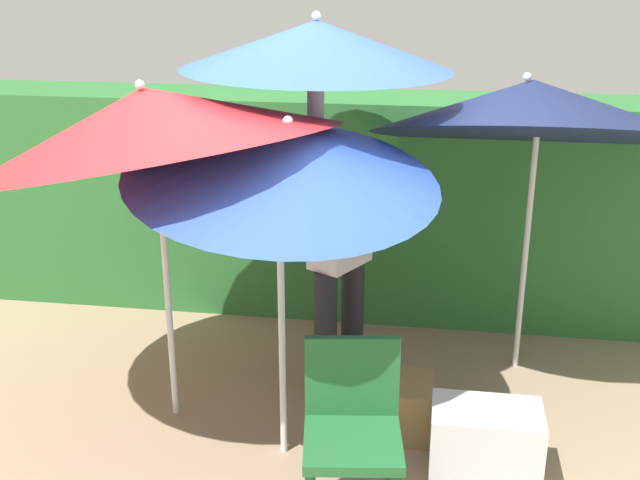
% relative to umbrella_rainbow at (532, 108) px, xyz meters
% --- Properties ---
extents(ground_plane, '(24.00, 24.00, 0.00)m').
position_rel_umbrella_rainbow_xyz_m(ground_plane, '(-1.13, -1.11, -1.69)').
color(ground_plane, '#9E8466').
extents(hedge_row, '(8.00, 0.70, 1.61)m').
position_rel_umbrella_rainbow_xyz_m(hedge_row, '(-1.13, 0.81, -0.89)').
color(hedge_row, '#2D7033').
rests_on(hedge_row, ground_plane).
extents(umbrella_rainbow, '(1.90, 1.92, 2.10)m').
position_rel_umbrella_rainbow_xyz_m(umbrella_rainbow, '(0.00, 0.00, 0.00)').
color(umbrella_rainbow, silver).
rests_on(umbrella_rainbow, ground_plane).
extents(umbrella_orange, '(1.48, 1.48, 2.26)m').
position_rel_umbrella_rainbow_xyz_m(umbrella_orange, '(-1.21, -0.45, 0.38)').
color(umbrella_orange, silver).
rests_on(umbrella_orange, ground_plane).
extents(umbrella_yellow, '(1.57, 1.55, 1.97)m').
position_rel_umbrella_rainbow_xyz_m(umbrella_yellow, '(-1.25, -1.15, -0.04)').
color(umbrella_yellow, silver).
rests_on(umbrella_yellow, ground_plane).
extents(umbrella_navy, '(2.04, 1.99, 2.20)m').
position_rel_umbrella_rainbow_xyz_m(umbrella_navy, '(-2.00, -0.91, 0.04)').
color(umbrella_navy, silver).
rests_on(umbrella_navy, ground_plane).
extents(person_vendor, '(0.36, 0.53, 1.88)m').
position_rel_umbrella_rainbow_xyz_m(person_vendor, '(-1.07, -0.45, -0.76)').
color(person_vendor, black).
rests_on(person_vendor, ground_plane).
extents(chair_plastic, '(0.50, 0.50, 0.89)m').
position_rel_umbrella_rainbow_xyz_m(chair_plastic, '(-0.85, -1.64, -1.18)').
color(chair_plastic, '#236633').
rests_on(chair_plastic, ground_plane).
extents(cooler_box, '(0.54, 0.33, 0.43)m').
position_rel_umbrella_rainbow_xyz_m(cooler_box, '(-0.22, -1.28, -1.48)').
color(cooler_box, silver).
rests_on(cooler_box, ground_plane).
extents(crate_cardboard, '(0.37, 0.35, 0.31)m').
position_rel_umbrella_rainbow_xyz_m(crate_cardboard, '(-0.68, -0.87, -1.53)').
color(crate_cardboard, '#9E7A4C').
rests_on(crate_cardboard, ground_plane).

